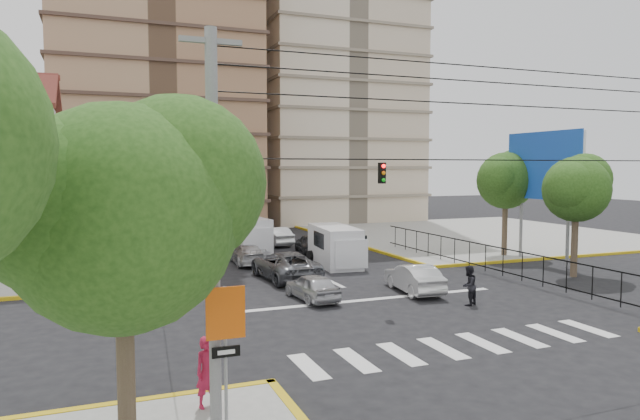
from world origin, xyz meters
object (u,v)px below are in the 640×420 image
traffic_light_nw (174,225)px  car_silver_front_left (312,286)px  van_right_lane (336,247)px  car_white_front_right (414,278)px  pedestrian_sw_corner (208,372)px  pedestrian_crosswalk (469,285)px  district_sign (226,326)px  van_left_lane (248,235)px

traffic_light_nw → car_silver_front_left: bearing=-46.4°
van_right_lane → car_white_front_right: size_ratio=1.31×
pedestrian_sw_corner → pedestrian_crosswalk: size_ratio=1.00×
district_sign → car_silver_front_left: 13.17m
van_right_lane → pedestrian_sw_corner: size_ratio=3.14×
district_sign → van_right_lane: 22.22m
van_right_lane → van_left_lane: size_ratio=1.00×
car_silver_front_left → car_white_front_right: 5.14m
van_right_lane → traffic_light_nw: bearing=-161.3°
car_silver_front_left → car_white_front_right: car_white_front_right is taller
traffic_light_nw → car_white_front_right: size_ratio=1.05×
district_sign → van_right_lane: district_sign is taller
traffic_light_nw → van_left_lane: (6.42, 10.24, -1.94)m
van_right_lane → pedestrian_crosswalk: 11.46m
car_silver_front_left → pedestrian_sw_corner: bearing=52.3°
district_sign → car_silver_front_left: bearing=60.6°
van_right_lane → pedestrian_crosswalk: (1.46, -11.36, -0.29)m
van_left_lane → pedestrian_crosswalk: 20.00m
traffic_light_nw → pedestrian_crosswalk: bearing=-38.6°
van_right_lane → car_silver_front_left: van_right_lane is taller
district_sign → pedestrian_crosswalk: 14.81m
pedestrian_sw_corner → pedestrian_crosswalk: bearing=9.5°
pedestrian_crosswalk → district_sign: bearing=4.9°
van_right_lane → pedestrian_crosswalk: van_right_lane is taller
pedestrian_crosswalk → traffic_light_nw: bearing=-66.2°
van_left_lane → pedestrian_crosswalk: van_left_lane is taller
van_right_lane → pedestrian_crosswalk: size_ratio=3.13×
car_silver_front_left → pedestrian_sw_corner: 12.23m
van_left_lane → pedestrian_crosswalk: (5.00, -19.36, -0.29)m
traffic_light_nw → van_right_lane: 10.39m
car_white_front_right → district_sign: bearing=49.7°
district_sign → van_right_lane: (10.96, 19.28, -1.29)m
district_sign → pedestrian_crosswalk: bearing=32.5°
van_left_lane → pedestrian_sw_corner: 27.27m
van_right_lane → car_white_front_right: (0.57, -8.23, -0.47)m
van_right_lane → car_silver_front_left: bearing=-114.0°
district_sign → car_white_front_right: (11.53, 11.05, -1.76)m
van_left_lane → traffic_light_nw: bearing=-126.8°
car_silver_front_left → pedestrian_crosswalk: 6.95m
traffic_light_nw → car_white_front_right: 12.35m
van_right_lane → car_silver_front_left: (-4.57, -7.91, -0.55)m
district_sign → van_left_lane: district_sign is taller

